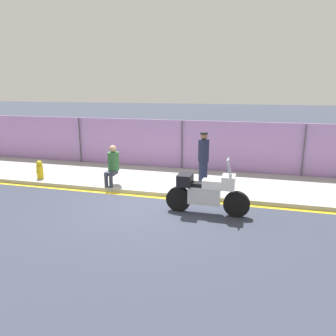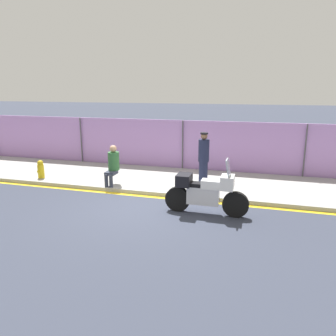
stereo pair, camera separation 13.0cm
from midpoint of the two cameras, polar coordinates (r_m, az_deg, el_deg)
The scene contains 8 objects.
ground_plane at distance 9.18m, azimuth -3.05°, elevation -6.55°, with size 120.00×120.00×0.00m, color #333847.
sidewalk at distance 11.36m, azimuth 0.94°, elevation -2.18°, with size 32.69×3.20×0.12m.
curb_paint_stripe at distance 9.83m, azimuth -1.65°, elevation -5.11°, with size 32.69×0.18×0.01m.
storefront_fence at distance 12.76m, azimuth 2.95°, elevation 3.87°, with size 31.05×0.16×1.99m.
motorcycle at distance 8.46m, azimuth 6.98°, elevation -4.12°, with size 2.17×0.51×1.48m.
officer_standing at distance 10.75m, azimuth 6.56°, elevation 1.85°, with size 0.35×0.35×1.67m.
person_seated_on_curb at distance 10.69m, azimuth -9.24°, elevation 0.86°, with size 0.36×0.65×1.28m.
fire_hydrant at distance 12.20m, azimuth -21.00°, elevation -0.20°, with size 0.22×0.27×0.63m.
Camera 2 is at (2.91, -8.10, 3.18)m, focal length 35.00 mm.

